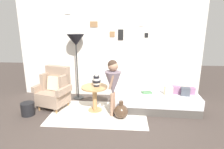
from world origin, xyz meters
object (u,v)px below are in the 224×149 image
object	(u,v)px
side_table	(95,93)
book_on_daybed	(147,92)
daybed	(155,101)
floor_lamp	(76,42)
vase_striped	(96,81)
magazine_basket	(28,109)
armchair	(55,90)
demijohn_near	(121,111)
person_child	(113,80)

from	to	relation	value
side_table	book_on_daybed	bearing A→B (deg)	7.72
daybed	floor_lamp	distance (m)	2.38
vase_striped	magazine_basket	size ratio (longest dim) A/B	1.05
armchair	floor_lamp	world-z (taller)	floor_lamp
floor_lamp	side_table	bearing A→B (deg)	-51.63
vase_striped	floor_lamp	xyz separation A→B (m)	(-0.61, 0.69, 0.77)
book_on_daybed	demijohn_near	xyz separation A→B (m)	(-0.57, -0.48, -0.26)
side_table	book_on_daybed	xyz separation A→B (m)	(1.17, 0.16, 0.00)
armchair	vase_striped	world-z (taller)	armchair
magazine_basket	armchair	bearing A→B (deg)	44.60
floor_lamp	magazine_basket	size ratio (longest dim) A/B	5.99
side_table	person_child	bearing A→B (deg)	-25.91
vase_striped	book_on_daybed	distance (m)	1.17
daybed	vase_striped	distance (m)	1.43
daybed	book_on_daybed	bearing A→B (deg)	-171.54
daybed	side_table	bearing A→B (deg)	-172.17
floor_lamp	magazine_basket	bearing A→B (deg)	-129.15
daybed	person_child	distance (m)	1.19
daybed	demijohn_near	size ratio (longest dim) A/B	5.05
side_table	person_child	size ratio (longest dim) A/B	0.47
vase_striped	person_child	world-z (taller)	person_child
daybed	floor_lamp	size ratio (longest dim) A/B	1.15
person_child	book_on_daybed	size ratio (longest dim) A/B	5.57
floor_lamp	person_child	bearing A→B (deg)	-42.89
daybed	vase_striped	size ratio (longest dim) A/B	6.55
armchair	daybed	xyz separation A→B (m)	(2.34, 0.07, -0.24)
daybed	book_on_daybed	distance (m)	0.30
armchair	person_child	size ratio (longest dim) A/B	0.79
floor_lamp	demijohn_near	bearing A→B (deg)	-41.40
armchair	vase_striped	xyz separation A→B (m)	(1.01, -0.09, 0.26)
person_child	book_on_daybed	xyz separation A→B (m)	(0.75, 0.37, -0.38)
daybed	demijohn_near	xyz separation A→B (m)	(-0.77, -0.51, -0.05)
person_child	magazine_basket	bearing A→B (deg)	-176.11
side_table	demijohn_near	size ratio (longest dim) A/B	1.52
demijohn_near	person_child	bearing A→B (deg)	148.21
side_table	book_on_daybed	size ratio (longest dim) A/B	2.64
demijohn_near	daybed	bearing A→B (deg)	33.43
book_on_daybed	side_table	bearing A→B (deg)	-172.28
book_on_daybed	demijohn_near	distance (m)	0.79
armchair	side_table	bearing A→B (deg)	-6.84
daybed	vase_striped	world-z (taller)	vase_striped
daybed	vase_striped	bearing A→B (deg)	-173.15
daybed	floor_lamp	world-z (taller)	floor_lamp
person_child	book_on_daybed	distance (m)	0.91
floor_lamp	person_child	distance (m)	1.52
armchair	demijohn_near	bearing A→B (deg)	-15.46
side_table	vase_striped	world-z (taller)	vase_striped
demijohn_near	armchair	bearing A→B (deg)	164.54
vase_striped	side_table	bearing A→B (deg)	-145.81
book_on_daybed	floor_lamp	bearing A→B (deg)	162.26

